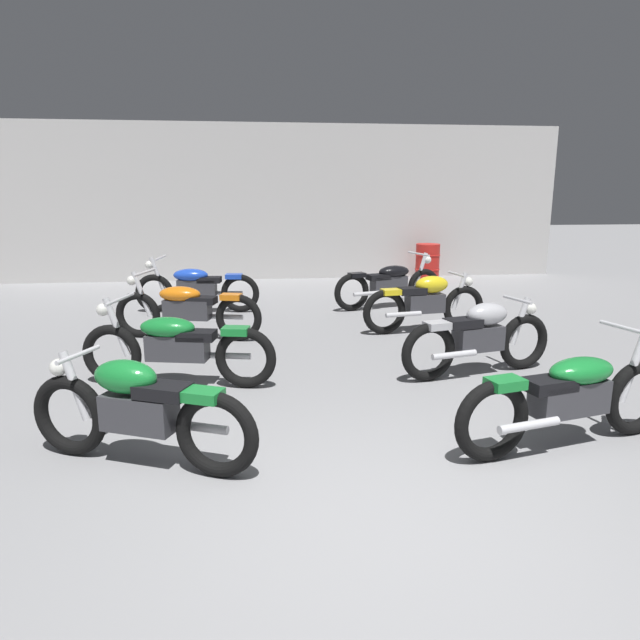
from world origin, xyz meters
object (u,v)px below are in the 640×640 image
motorcycle_left_row_3 (196,287)px  motorcycle_right_row_2 (426,302)px  motorcycle_left_row_0 (138,409)px  motorcycle_left_row_2 (186,308)px  oil_drum (427,262)px  motorcycle_left_row_1 (176,346)px  motorcycle_right_row_1 (479,336)px  motorcycle_right_row_3 (390,283)px  motorcycle_right_row_0 (571,395)px

motorcycle_left_row_3 → motorcycle_right_row_2: (3.55, -1.86, 0.01)m
motorcycle_left_row_0 → motorcycle_left_row_2: motorcycle_left_row_2 is taller
oil_drum → motorcycle_left_row_3: bearing=-148.9°
motorcycle_right_row_2 → motorcycle_left_row_2: bearing=-179.7°
motorcycle_left_row_1 → motorcycle_right_row_1: (3.41, -0.05, 0.01)m
motorcycle_left_row_1 → motorcycle_left_row_3: same height
motorcycle_left_row_0 → motorcycle_right_row_1: (3.48, 1.82, 0.00)m
motorcycle_left_row_0 → motorcycle_right_row_1: bearing=27.6°
motorcycle_right_row_1 → motorcycle_right_row_3: 3.94m
motorcycle_left_row_0 → motorcycle_left_row_1: size_ratio=0.86×
motorcycle_left_row_1 → motorcycle_right_row_3: 5.12m
motorcycle_right_row_0 → motorcycle_right_row_3: (-0.07, 5.87, 0.00)m
motorcycle_right_row_0 → motorcycle_right_row_2: 4.03m
motorcycle_left_row_1 → oil_drum: bearing=54.4°
motorcycle_right_row_0 → motorcycle_right_row_1: 1.93m
motorcycle_left_row_1 → motorcycle_right_row_0: same height
motorcycle_left_row_0 → motorcycle_right_row_0: (3.48, -0.11, -0.01)m
motorcycle_left_row_1 → motorcycle_left_row_2: 2.04m
motorcycle_left_row_2 → oil_drum: (5.13, 4.98, -0.03)m
motorcycle_left_row_0 → motorcycle_left_row_2: 3.91m
motorcycle_right_row_0 → motorcycle_left_row_2: bearing=131.1°
motorcycle_left_row_0 → motorcycle_left_row_1: motorcycle_left_row_1 is taller
motorcycle_left_row_1 → motorcycle_left_row_3: size_ratio=0.99×
motorcycle_left_row_3 → oil_drum: 6.01m
motorcycle_left_row_1 → motorcycle_right_row_3: size_ratio=1.01×
motorcycle_left_row_3 → motorcycle_right_row_1: bearing=-48.4°
motorcycle_right_row_0 → motorcycle_right_row_1: size_ratio=1.10×
motorcycle_left_row_1 → motorcycle_left_row_3: bearing=91.6°
motorcycle_left_row_1 → motorcycle_left_row_2: size_ratio=1.01×
motorcycle_left_row_1 → motorcycle_right_row_1: 3.41m
motorcycle_right_row_1 → oil_drum: motorcycle_right_row_1 is taller
motorcycle_left_row_2 → oil_drum: motorcycle_left_row_2 is taller
motorcycle_right_row_0 → motorcycle_right_row_2: (0.03, 4.03, 0.01)m
motorcycle_left_row_0 → motorcycle_right_row_2: same height
motorcycle_left_row_2 → motorcycle_right_row_1: (3.51, -2.08, 0.01)m
motorcycle_left_row_3 → motorcycle_right_row_0: 6.87m
motorcycle_left_row_3 → motorcycle_right_row_0: (3.52, -5.90, 0.00)m
motorcycle_left_row_0 → motorcycle_right_row_1: size_ratio=0.95×
motorcycle_left_row_3 → motorcycle_right_row_2: bearing=-27.7°
motorcycle_right_row_0 → motorcycle_right_row_2: bearing=89.6°
motorcycle_left_row_3 → motorcycle_right_row_1: (3.52, -3.96, 0.01)m
motorcycle_left_row_2 → motorcycle_right_row_0: 5.33m
motorcycle_left_row_0 → motorcycle_left_row_1: 1.87m
motorcycle_left_row_2 → oil_drum: bearing=44.2°
motorcycle_left_row_3 → motorcycle_right_row_3: bearing=-0.4°
motorcycle_right_row_1 → motorcycle_right_row_2: same height
motorcycle_left_row_2 → motorcycle_right_row_1: bearing=-30.7°
motorcycle_left_row_0 → motorcycle_right_row_3: bearing=59.4°
motorcycle_right_row_2 → motorcycle_left_row_1: bearing=-149.1°
motorcycle_left_row_3 → motorcycle_right_row_2: size_ratio=1.10×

